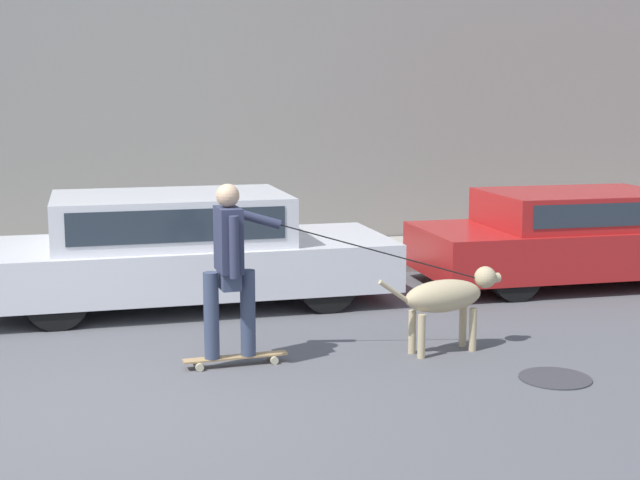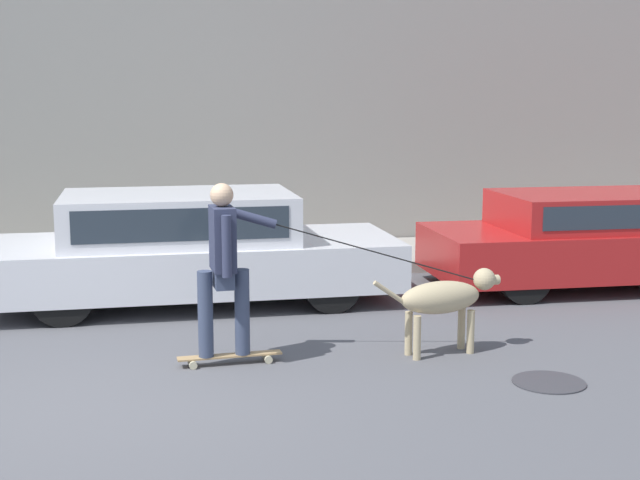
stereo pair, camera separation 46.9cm
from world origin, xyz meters
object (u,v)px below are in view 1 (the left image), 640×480
object	(u,v)px
parked_car_2	(585,238)
dog	(448,297)
skateboarder	(231,263)
parked_car_1	(183,250)

from	to	relation	value
parked_car_2	dog	bearing A→B (deg)	-138.51
parked_car_2	skateboarder	bearing A→B (deg)	-152.84
parked_car_1	parked_car_2	size ratio (longest dim) A/B	1.07
dog	parked_car_2	bearing A→B (deg)	30.06
skateboarder	dog	bearing A→B (deg)	-4.84
parked_car_1	parked_car_2	bearing A→B (deg)	-1.38
parked_car_1	skateboarder	world-z (taller)	skateboarder
dog	skateboarder	distance (m)	2.03
parked_car_2	skateboarder	size ratio (longest dim) A/B	1.52
dog	skateboarder	bearing A→B (deg)	167.94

